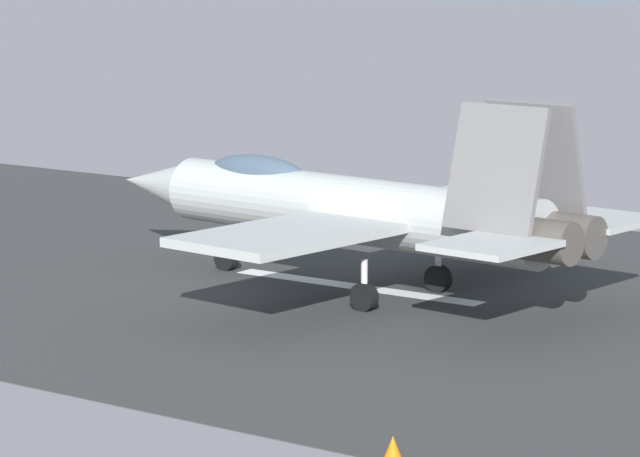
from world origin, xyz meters
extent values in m
plane|color=slate|center=(0.00, 0.00, 0.00)|extent=(400.00, 400.00, 0.00)
cube|color=#313230|center=(0.00, 0.00, 0.01)|extent=(240.00, 26.00, 0.02)
cube|color=white|center=(0.13, 0.00, 0.02)|extent=(8.00, 0.70, 0.00)
cylinder|color=#A3A7A3|center=(-0.14, 0.66, 2.31)|extent=(12.56, 3.04, 1.83)
cone|color=#A3A7A3|center=(7.48, -0.08, 2.31)|extent=(3.01, 1.83, 1.56)
ellipsoid|color=#3F5160|center=(3.35, 0.32, 3.00)|extent=(3.69, 1.45, 1.10)
cylinder|color=#47423D|center=(-6.43, 1.84, 2.31)|extent=(2.30, 1.31, 1.10)
cylinder|color=#47423D|center=(-6.54, 0.74, 2.31)|extent=(2.30, 1.31, 1.10)
cube|color=#A3A7A3|center=(-0.77, 4.47, 2.21)|extent=(3.93, 5.93, 0.24)
cube|color=#A3A7A3|center=(-1.50, -2.95, 2.21)|extent=(3.93, 5.93, 0.24)
cube|color=#A3A7A3|center=(-6.25, 3.68, 2.41)|extent=(2.66, 3.02, 0.16)
cube|color=#A3A7A3|center=(-6.72, -1.10, 2.41)|extent=(2.66, 3.02, 0.16)
cube|color=slate|center=(-5.44, 2.09, 4.01)|extent=(2.68, 1.20, 3.14)
cube|color=slate|center=(-5.62, 0.30, 4.01)|extent=(2.68, 1.20, 3.14)
cylinder|color=silver|center=(4.62, 0.20, 0.70)|extent=(0.18, 0.18, 1.40)
cylinder|color=black|center=(4.62, 0.20, 0.38)|extent=(0.79, 0.37, 0.76)
cylinder|color=silver|center=(-1.77, 2.43, 0.70)|extent=(0.18, 0.18, 1.40)
cylinder|color=black|center=(-1.77, 2.43, 0.38)|extent=(0.79, 0.37, 0.76)
cylinder|color=silver|center=(-2.08, -0.75, 0.70)|extent=(0.18, 0.18, 1.40)
cylinder|color=black|center=(-2.08, -0.75, 0.38)|extent=(0.79, 0.37, 0.76)
cube|color=#1E2338|center=(12.95, -10.06, 0.44)|extent=(0.24, 0.36, 0.88)
cube|color=yellow|center=(12.95, -10.06, 1.09)|extent=(0.50, 0.52, 0.60)
sphere|color=tan|center=(12.95, -10.06, 1.55)|extent=(0.22, 0.22, 0.22)
cylinder|color=yellow|center=(13.15, -9.83, 1.06)|extent=(0.10, 0.10, 0.56)
cylinder|color=yellow|center=(12.76, -10.28, 1.06)|extent=(0.10, 0.10, 0.56)
cone|color=orange|center=(-9.52, 12.98, 0.28)|extent=(0.44, 0.44, 0.55)
camera|label=1|loc=(-25.71, 38.04, 9.52)|focal=94.08mm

